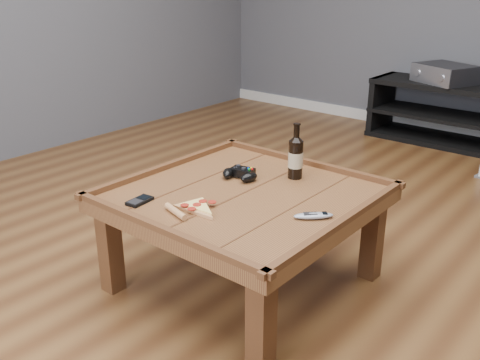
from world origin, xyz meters
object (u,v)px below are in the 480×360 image
Objects in this scene: smartphone at (140,201)px; av_receiver at (445,74)px; media_console at (457,116)px; beer_bottle at (296,156)px; pizza_slice at (194,208)px; game_controller at (240,174)px; coffee_table at (244,205)px; remote_control at (314,216)px.

av_receiver is at bearing 81.72° from smartphone.
beer_bottle is at bearing -88.48° from media_console.
pizza_slice is (-0.04, -3.02, 0.21)m from media_console.
av_receiver is (-0.02, 2.63, 0.10)m from game_controller.
av_receiver is at bearing 93.06° from coffee_table.
media_console is at bearing 91.52° from beer_bottle.
beer_bottle is at bearing -61.79° from av_receiver.
pizza_slice is 0.48m from remote_control.
coffee_table is at bearing -90.00° from media_console.
beer_bottle is at bearing 94.54° from pizza_slice.
beer_bottle reaches higher than coffee_table.
game_controller reaches higher than pizza_slice.
coffee_table is 0.34m from beer_bottle.
smartphone is (-0.27, -0.36, 0.07)m from coffee_table.
media_console is (0.00, 2.75, -0.15)m from coffee_table.
game_controller is (-0.12, -2.63, 0.23)m from media_console.
remote_control is at bearing 45.59° from pizza_slice.
pizza_slice is 2.01× the size of remote_control.
remote_control reaches higher than smartphone.
coffee_table is 0.28m from pizza_slice.
media_console is at bearing 104.68° from pizza_slice.
media_console is 2.64m from game_controller.
game_controller reaches higher than media_console.
smartphone is (-0.15, -0.48, -0.02)m from game_controller.
av_receiver is (-0.21, 2.45, 0.02)m from beer_bottle.
pizza_slice is at bearing -104.49° from remote_control.
media_console reaches higher than pizza_slice.
pizza_slice reaches higher than smartphone.
smartphone is 0.72m from remote_control.
smartphone is at bearing -68.97° from av_receiver.
coffee_table is 5.52× the size of game_controller.
coffee_table is at bearing -63.67° from av_receiver.
media_console is 4.78× the size of pizza_slice.
game_controller is at bearing -137.41° from beer_bottle.
av_receiver is (-0.15, 2.74, 0.18)m from coffee_table.
beer_bottle is 1.78× the size of remote_control.
pizza_slice is at bearing -99.11° from coffee_table.
media_console is 11.85× the size of smartphone.
av_receiver is (-0.10, 3.01, 0.11)m from pizza_slice.
av_receiver is at bearing 80.30° from game_controller.
beer_bottle is (0.07, -2.46, 0.31)m from media_console.
beer_bottle reaches higher than av_receiver.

